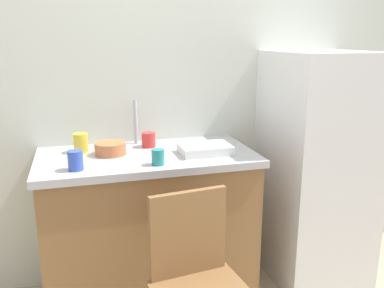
% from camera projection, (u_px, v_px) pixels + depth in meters
% --- Properties ---
extents(back_wall, '(4.80, 0.10, 2.49)m').
position_uv_depth(back_wall, '(163.00, 85.00, 2.59)').
color(back_wall, silver).
rests_on(back_wall, ground_plane).
extents(cabinet_base, '(1.16, 0.60, 0.87)m').
position_uv_depth(cabinet_base, '(149.00, 230.00, 2.43)').
color(cabinet_base, olive).
rests_on(cabinet_base, ground_plane).
extents(countertop, '(1.20, 0.64, 0.04)m').
position_uv_depth(countertop, '(147.00, 157.00, 2.31)').
color(countertop, '#B7B7BC').
rests_on(countertop, cabinet_base).
extents(faucet, '(0.02, 0.02, 0.27)m').
position_uv_depth(faucet, '(136.00, 122.00, 2.50)').
color(faucet, '#B7B7BC').
rests_on(faucet, countertop).
extents(refrigerator, '(0.58, 0.63, 1.46)m').
position_uv_depth(refrigerator, '(316.00, 168.00, 2.63)').
color(refrigerator, white).
rests_on(refrigerator, ground_plane).
extents(chair, '(0.45, 0.45, 0.89)m').
position_uv_depth(chair, '(199.00, 286.00, 1.78)').
color(chair, olive).
rests_on(chair, ground_plane).
extents(dish_tray, '(0.28, 0.20, 0.05)m').
position_uv_depth(dish_tray, '(205.00, 149.00, 2.31)').
color(dish_tray, white).
rests_on(dish_tray, countertop).
extents(terracotta_bowl, '(0.17, 0.17, 0.07)m').
position_uv_depth(terracotta_bowl, '(110.00, 148.00, 2.28)').
color(terracotta_bowl, '#C67042').
rests_on(terracotta_bowl, countertop).
extents(cup_yellow, '(0.08, 0.08, 0.11)m').
position_uv_depth(cup_yellow, '(81.00, 143.00, 2.32)').
color(cup_yellow, yellow).
rests_on(cup_yellow, countertop).
extents(cup_teal, '(0.06, 0.06, 0.08)m').
position_uv_depth(cup_teal, '(158.00, 157.00, 2.10)').
color(cup_teal, teal).
rests_on(cup_teal, countertop).
extents(cup_blue, '(0.07, 0.07, 0.10)m').
position_uv_depth(cup_blue, '(75.00, 160.00, 2.01)').
color(cup_blue, blue).
rests_on(cup_blue, countertop).
extents(cup_red, '(0.08, 0.08, 0.09)m').
position_uv_depth(cup_red, '(149.00, 140.00, 2.44)').
color(cup_red, red).
rests_on(cup_red, countertop).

